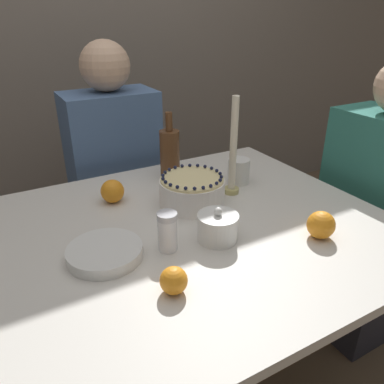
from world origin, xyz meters
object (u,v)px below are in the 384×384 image
(sugar_bowl, at_px, (218,227))
(bottle, at_px, (170,152))
(sugar_shaker, at_px, (167,231))
(cake, at_px, (192,191))
(person_man_blue_shirt, at_px, (117,194))
(candle, at_px, (233,154))
(person_woman_floral, at_px, (369,229))

(sugar_bowl, bearing_deg, bottle, 79.83)
(sugar_shaker, bearing_deg, cake, 47.02)
(cake, xyz_separation_m, sugar_shaker, (-0.19, -0.21, 0.01))
(cake, bearing_deg, person_man_blue_shirt, 98.03)
(candle, relative_size, person_woman_floral, 0.29)
(bottle, bearing_deg, person_man_blue_shirt, 110.84)
(sugar_bowl, distance_m, sugar_shaker, 0.15)
(cake, bearing_deg, candle, 2.68)
(cake, distance_m, sugar_bowl, 0.24)
(cake, relative_size, sugar_shaker, 1.94)
(cake, relative_size, person_woman_floral, 0.19)
(sugar_shaker, height_order, bottle, bottle)
(cake, relative_size, candle, 0.63)
(bottle, bearing_deg, cake, -99.56)
(sugar_shaker, relative_size, person_woman_floral, 0.10)
(sugar_bowl, distance_m, bottle, 0.50)
(cake, xyz_separation_m, candle, (0.17, 0.01, 0.10))
(sugar_shaker, bearing_deg, candle, 30.66)
(sugar_bowl, height_order, candle, candle)
(cake, height_order, bottle, bottle)
(person_man_blue_shirt, bearing_deg, sugar_bowl, 92.72)
(sugar_bowl, xyz_separation_m, bottle, (0.09, 0.49, 0.06))
(person_woman_floral, bearing_deg, sugar_bowl, 92.59)
(sugar_bowl, bearing_deg, sugar_shaker, 170.62)
(sugar_bowl, relative_size, person_man_blue_shirt, 0.10)
(sugar_bowl, height_order, person_man_blue_shirt, person_man_blue_shirt)
(sugar_shaker, bearing_deg, sugar_bowl, -9.38)
(candle, bearing_deg, bottle, 116.74)
(cake, xyz_separation_m, person_woman_floral, (0.74, -0.20, -0.27))
(sugar_bowl, relative_size, sugar_shaker, 1.04)
(sugar_bowl, relative_size, bottle, 0.46)
(cake, relative_size, sugar_bowl, 1.86)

